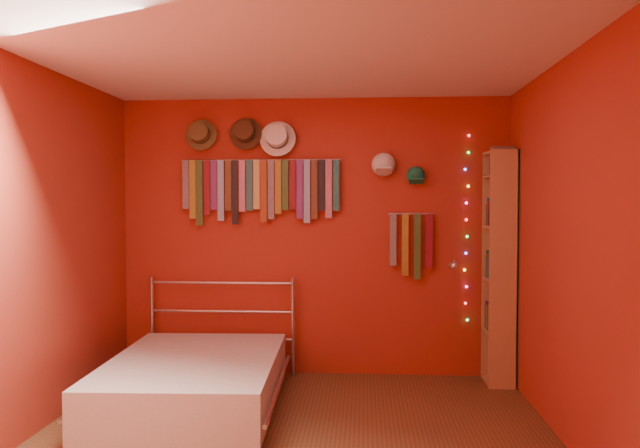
% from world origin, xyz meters
% --- Properties ---
extents(ground, '(3.50, 3.50, 0.00)m').
position_xyz_m(ground, '(0.00, 0.00, 0.00)').
color(ground, '#54361C').
rests_on(ground, ground).
extents(back_wall, '(3.50, 0.02, 2.50)m').
position_xyz_m(back_wall, '(0.00, 1.75, 1.25)').
color(back_wall, maroon).
rests_on(back_wall, ground).
extents(right_wall, '(0.02, 3.50, 2.50)m').
position_xyz_m(right_wall, '(1.75, 0.00, 1.25)').
color(right_wall, maroon).
rests_on(right_wall, ground).
extents(left_wall, '(0.02, 3.50, 2.50)m').
position_xyz_m(left_wall, '(-1.75, 0.00, 1.25)').
color(left_wall, maroon).
rests_on(left_wall, ground).
extents(ceiling, '(3.50, 3.50, 0.02)m').
position_xyz_m(ceiling, '(0.00, 0.00, 2.50)').
color(ceiling, white).
rests_on(ceiling, back_wall).
extents(tie_rack, '(1.45, 0.03, 0.60)m').
position_xyz_m(tie_rack, '(-0.48, 1.68, 1.70)').
color(tie_rack, '#B9B9BE').
rests_on(tie_rack, back_wall).
extents(small_tie_rack, '(0.40, 0.03, 0.59)m').
position_xyz_m(small_tie_rack, '(0.88, 1.69, 1.22)').
color(small_tie_rack, '#B9B9BE').
rests_on(small_tie_rack, back_wall).
extents(fedora_olive, '(0.29, 0.16, 0.28)m').
position_xyz_m(fedora_olive, '(-1.01, 1.65, 2.18)').
color(fedora_olive, brown).
rests_on(fedora_olive, back_wall).
extents(fedora_brown, '(0.30, 0.16, 0.29)m').
position_xyz_m(fedora_brown, '(-0.61, 1.65, 2.19)').
color(fedora_brown, '#472C19').
rests_on(fedora_brown, back_wall).
extents(fedora_white, '(0.32, 0.18, 0.32)m').
position_xyz_m(fedora_white, '(-0.32, 1.65, 2.14)').
color(fedora_white, white).
rests_on(fedora_white, back_wall).
extents(cap_white, '(0.19, 0.24, 0.19)m').
position_xyz_m(cap_white, '(0.63, 1.70, 1.89)').
color(cap_white, white).
rests_on(cap_white, back_wall).
extents(cap_green, '(0.17, 0.21, 0.17)m').
position_xyz_m(cap_green, '(0.92, 1.70, 1.80)').
color(cap_green, '#186D4B').
rests_on(cap_green, back_wall).
extents(fairy_lights, '(0.05, 0.02, 1.66)m').
position_xyz_m(fairy_lights, '(1.37, 1.71, 1.33)').
color(fairy_lights, '#FF3333').
rests_on(fairy_lights, back_wall).
extents(reading_lamp, '(0.07, 0.28, 0.08)m').
position_xyz_m(reading_lamp, '(1.23, 1.53, 1.02)').
color(reading_lamp, '#B9B9BE').
rests_on(reading_lamp, back_wall).
extents(bookshelf, '(0.25, 0.34, 2.00)m').
position_xyz_m(bookshelf, '(1.66, 1.53, 1.02)').
color(bookshelf, '#AC814E').
rests_on(bookshelf, ground).
extents(bed, '(1.39, 1.85, 0.88)m').
position_xyz_m(bed, '(-0.83, 0.73, 0.21)').
color(bed, '#B9B9BE').
rests_on(bed, ground).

